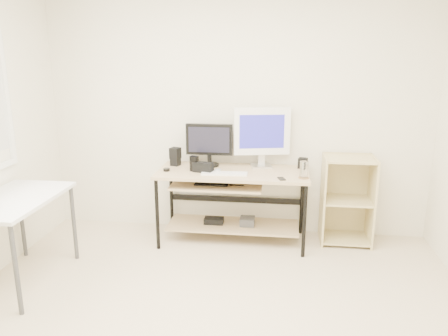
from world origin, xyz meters
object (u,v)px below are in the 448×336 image
black_monitor (209,142)px  audio_controller (194,164)px  side_table (15,207)px  shelf_unit (346,199)px  white_imac (262,133)px  desk (230,191)px

black_monitor → audio_controller: 0.31m
black_monitor → audio_controller: (-0.12, -0.23, -0.18)m
side_table → audio_controller: size_ratio=6.48×
shelf_unit → white_imac: bearing=177.2°
side_table → black_monitor: size_ratio=2.08×
shelf_unit → audio_controller: (-1.53, -0.22, 0.38)m
white_imac → audio_controller: 0.76m
desk → audio_controller: audio_controller is taller
shelf_unit → audio_controller: audio_controller is taller
shelf_unit → black_monitor: black_monitor is taller
shelf_unit → audio_controller: 1.59m
side_table → audio_controller: (1.30, 1.00, 0.16)m
black_monitor → desk: bearing=-35.8°
shelf_unit → audio_controller: size_ratio=5.83×
desk → black_monitor: 0.55m
black_monitor → white_imac: bearing=3.5°
side_table → shelf_unit: 3.09m
white_imac → audio_controller: (-0.65, -0.27, -0.28)m
desk → white_imac: bearing=34.2°
desk → white_imac: white_imac is taller
black_monitor → side_table: bearing=-139.3°
shelf_unit → white_imac: (-0.88, 0.04, 0.65)m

